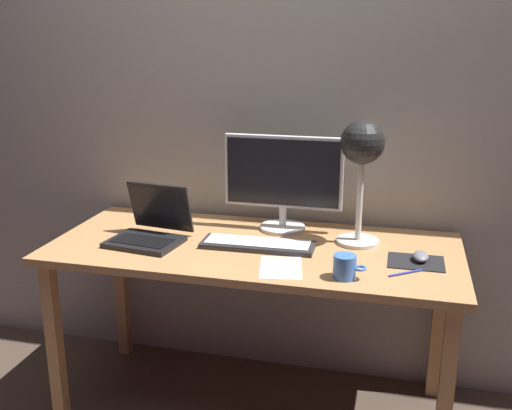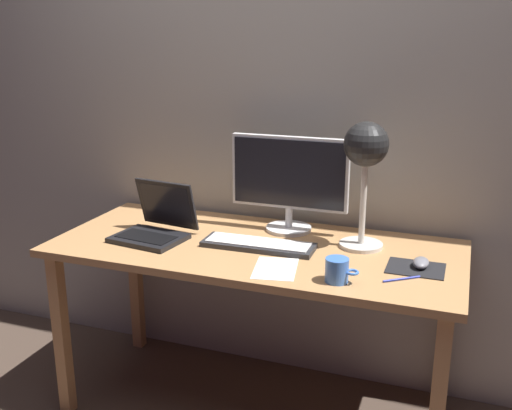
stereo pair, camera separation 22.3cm
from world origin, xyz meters
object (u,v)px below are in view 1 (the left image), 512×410
Objects in this scene: desk_lamp at (362,152)px; mouse at (421,256)px; keyboard_main at (258,244)px; coffee_mug at (345,267)px; monitor at (283,178)px; pen at (406,273)px; laptop at (152,225)px.

mouse is at bearing -30.99° from desk_lamp.
mouse reaches higher than keyboard_main.
keyboard_main is at bearing 148.68° from coffee_mug.
monitor is 5.15× the size of mouse.
pen is (0.20, 0.09, -0.04)m from coffee_mug.
laptop is at bearing -168.65° from desk_lamp.
monitor is at bearing 144.16° from pen.
keyboard_main is 0.90× the size of desk_lamp.
mouse is at bearing -22.87° from monitor.
desk_lamp is 5.11× the size of mouse.
laptop is 3.20× the size of mouse.
laptop is at bearing 165.63° from coffee_mug.
pen is (0.51, -0.37, -0.22)m from monitor.
pen is (0.19, -0.28, -0.36)m from desk_lamp.
keyboard_main is 0.58m from pen.
monitor is 1.12× the size of keyboard_main.
monitor is at bearing 157.13° from mouse.
laptop is 0.88m from desk_lamp.
coffee_mug is (-0.25, -0.22, 0.02)m from mouse.
laptop reaches higher than coffee_mug.
pen is at bearing -35.84° from monitor.
laptop is 2.19× the size of pen.
desk_lamp reaches higher than keyboard_main.
desk_lamp reaches higher than laptop.
coffee_mug is (0.36, -0.22, 0.03)m from keyboard_main.
mouse is (0.56, -0.24, -0.20)m from monitor.
mouse is 0.14m from pen.
coffee_mug is at bearing -92.05° from desk_lamp.
coffee_mug is 0.22m from pen.
laptop is at bearing -177.90° from keyboard_main.
mouse is at bearing 69.27° from pen.
keyboard_main is (-0.05, -0.24, -0.21)m from monitor.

